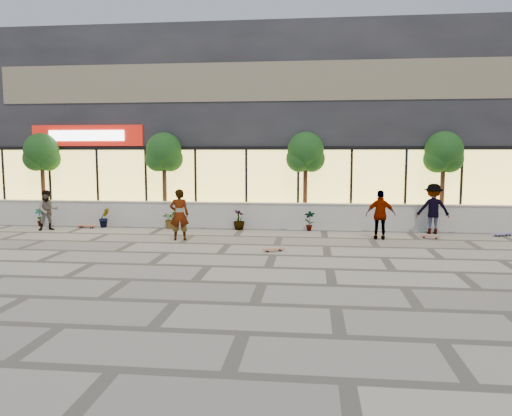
# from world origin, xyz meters

# --- Properties ---
(ground) EXTENTS (80.00, 80.00, 0.00)m
(ground) POSITION_xyz_m (0.00, 0.00, 0.00)
(ground) COLOR #A39D8D
(ground) RESTS_ON ground
(planter_wall) EXTENTS (22.00, 0.42, 1.04)m
(planter_wall) POSITION_xyz_m (0.00, 7.00, 0.52)
(planter_wall) COLOR silver
(planter_wall) RESTS_ON ground
(retail_building) EXTENTS (24.00, 9.17, 8.50)m
(retail_building) POSITION_xyz_m (-0.00, 12.49, 4.25)
(retail_building) COLOR black
(retail_building) RESTS_ON ground
(shrub_a) EXTENTS (0.43, 0.29, 0.81)m
(shrub_a) POSITION_xyz_m (-8.50, 6.45, 0.41)
(shrub_a) COLOR #113716
(shrub_a) RESTS_ON ground
(shrub_b) EXTENTS (0.57, 0.57, 0.81)m
(shrub_b) POSITION_xyz_m (-5.70, 6.45, 0.41)
(shrub_b) COLOR #113716
(shrub_b) RESTS_ON ground
(shrub_c) EXTENTS (0.68, 0.77, 0.81)m
(shrub_c) POSITION_xyz_m (-2.90, 6.45, 0.41)
(shrub_c) COLOR #113716
(shrub_c) RESTS_ON ground
(shrub_d) EXTENTS (0.64, 0.64, 0.81)m
(shrub_d) POSITION_xyz_m (-0.10, 6.45, 0.41)
(shrub_d) COLOR #113716
(shrub_d) RESTS_ON ground
(shrub_e) EXTENTS (0.46, 0.35, 0.81)m
(shrub_e) POSITION_xyz_m (2.70, 6.45, 0.41)
(shrub_e) COLOR #113716
(shrub_e) RESTS_ON ground
(tree_west) EXTENTS (1.60, 1.50, 3.92)m
(tree_west) POSITION_xyz_m (-9.00, 7.70, 2.99)
(tree_west) COLOR #432718
(tree_west) RESTS_ON ground
(tree_midwest) EXTENTS (1.60, 1.50, 3.92)m
(tree_midwest) POSITION_xyz_m (-3.50, 7.70, 2.99)
(tree_midwest) COLOR #432718
(tree_midwest) RESTS_ON ground
(tree_mideast) EXTENTS (1.60, 1.50, 3.92)m
(tree_mideast) POSITION_xyz_m (2.50, 7.70, 2.99)
(tree_mideast) COLOR #432718
(tree_mideast) RESTS_ON ground
(tree_east) EXTENTS (1.60, 1.50, 3.92)m
(tree_east) POSITION_xyz_m (8.00, 7.70, 2.99)
(tree_east) COLOR #432718
(tree_east) RESTS_ON ground
(skater_center) EXTENTS (0.74, 0.57, 1.81)m
(skater_center) POSITION_xyz_m (-1.83, 3.86, 0.90)
(skater_center) COLOR silver
(skater_center) RESTS_ON ground
(skater_left) EXTENTS (0.98, 0.93, 1.59)m
(skater_left) POSITION_xyz_m (-7.58, 5.45, 0.80)
(skater_left) COLOR #9B8364
(skater_left) RESTS_ON ground
(skater_right_near) EXTENTS (1.06, 0.51, 1.75)m
(skater_right_near) POSITION_xyz_m (5.20, 4.80, 0.87)
(skater_right_near) COLOR silver
(skater_right_near) RESTS_ON ground
(skater_right_far) EXTENTS (1.23, 0.71, 1.91)m
(skater_right_far) POSITION_xyz_m (7.34, 6.30, 0.95)
(skater_right_far) COLOR maroon
(skater_right_far) RESTS_ON ground
(skateboard_center) EXTENTS (0.69, 0.47, 0.08)m
(skateboard_center) POSITION_xyz_m (1.61, 2.19, 0.07)
(skateboard_center) COLOR brown
(skateboard_center) RESTS_ON ground
(skateboard_left) EXTENTS (0.84, 0.35, 0.10)m
(skateboard_left) POSITION_xyz_m (-6.36, 6.19, 0.08)
(skateboard_left) COLOR #BA4022
(skateboard_left) RESTS_ON ground
(skateboard_right_near) EXTENTS (0.71, 0.42, 0.08)m
(skateboard_right_near) POSITION_xyz_m (7.00, 5.15, 0.07)
(skateboard_right_near) COLOR brown
(skateboard_right_near) RESTS_ON ground
(skateboard_right_far) EXTENTS (0.85, 0.58, 0.10)m
(skateboard_right_far) POSITION_xyz_m (9.80, 5.99, 0.08)
(skateboard_right_far) COLOR #5E579F
(skateboard_right_far) RESTS_ON ground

